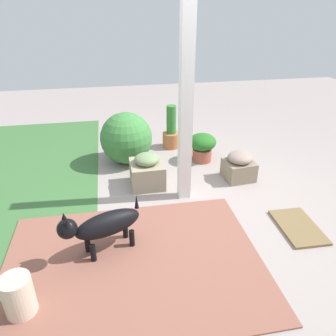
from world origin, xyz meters
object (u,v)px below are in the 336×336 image
Objects in this scene: round_shrub at (126,138)px; dog at (102,225)px; porch_pillar at (186,110)px; terracotta_pot_tall at (171,133)px; stone_planter_mid at (147,171)px; doormat at (298,227)px; stone_planter_nearest at (239,166)px; terracotta_pot_broad at (202,146)px; ceramic_urn at (19,296)px.

round_shrub reaches higher than dog.
terracotta_pot_tall is (1.51, -0.13, -0.86)m from porch_pillar.
doormat is at bearing -128.99° from stone_planter_mid.
terracotta_pot_tall reaches higher than dog.
stone_planter_nearest is 0.72m from terracotta_pot_broad.
stone_planter_nearest is at bearing -54.61° from ceramic_urn.
round_shrub is 0.97× the size of dog.
stone_planter_nearest reaches higher than ceramic_urn.
dog is at bearing 154.84° from terracotta_pot_tall.
stone_planter_nearest is 3.02m from ceramic_urn.
terracotta_pot_tall is at bearing -4.94° from porch_pillar.
doormat is (-0.00, -2.06, -0.30)m from dog.
round_shrub reaches higher than terracotta_pot_broad.
stone_planter_mid reaches higher than terracotta_pot_broad.
terracotta_pot_broad reaches higher than doormat.
dog is 2.17× the size of ceramic_urn.
terracotta_pot_tall is at bearing 29.99° from stone_planter_nearest.
ceramic_urn is (-1.46, 1.63, -0.93)m from porch_pillar.
doormat is (-2.37, -0.95, -0.23)m from terracotta_pot_tall.
dog reaches higher than doormat.
round_shrub is at bearing -21.67° from ceramic_urn.
terracotta_pot_tall is (0.42, -0.75, -0.13)m from round_shrub.
round_shrub is at bearing -10.47° from dog.
dog is at bearing 169.53° from round_shrub.
terracotta_pot_tall reaches higher than terracotta_pot_broad.
round_shrub is 1.78× the size of terracotta_pot_broad.
ceramic_urn is at bearing 149.25° from terracotta_pot_tall.
ceramic_urn is (-1.80, 1.22, -0.02)m from stone_planter_mid.
porch_pillar is 3.16× the size of terracotta_pot_tall.
stone_planter_mid is at bearing -164.36° from round_shrub.
terracotta_pot_broad reaches higher than stone_planter_nearest.
stone_planter_nearest is at bearing -92.19° from stone_planter_mid.
doormat is at bearing -77.63° from ceramic_urn.
porch_pillar reaches higher than doormat.
terracotta_pot_broad is (-0.17, -1.11, -0.13)m from round_shrub.
round_shrub reaches higher than terracotta_pot_tall.
ceramic_urn is (-1.75, 2.47, -0.01)m from stone_planter_nearest.
dog is at bearing 89.89° from doormat.
porch_pillar is at bearing 109.55° from stone_planter_nearest.
terracotta_pot_broad is at bearing -28.02° from porch_pillar.
stone_planter_nearest reaches higher than doormat.
doormat is at bearing -138.99° from round_shrub.
porch_pillar reaches higher than round_shrub.
ceramic_urn is (-0.60, 0.65, -0.14)m from dog.
porch_pillar is at bearing -48.85° from dog.
porch_pillar is 2.91× the size of round_shrub.
porch_pillar is 3.45× the size of doormat.
stone_planter_nearest is 1.15× the size of ceramic_urn.
porch_pillar reaches higher than dog.
porch_pillar is 2.38m from ceramic_urn.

